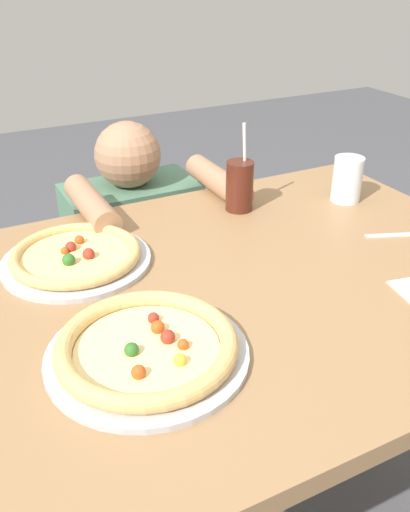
{
  "coord_description": "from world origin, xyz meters",
  "views": [
    {
      "loc": [
        -0.54,
        -0.85,
        1.36
      ],
      "look_at": [
        -0.07,
        0.07,
        0.78
      ],
      "focal_mm": 38.75,
      "sensor_mm": 36.0,
      "label": 1
    }
  ],
  "objects_px": {
    "drink_cup_colored": "(240,186)",
    "diner_seated": "(137,274)",
    "pizza_near": "(147,348)",
    "water_cup_clear": "(347,179)",
    "pizza_far": "(76,257)"
  },
  "relations": [
    {
      "from": "drink_cup_colored",
      "to": "pizza_far",
      "type": "bearing_deg",
      "value": -169.01
    },
    {
      "from": "pizza_near",
      "to": "water_cup_clear",
      "type": "xyz_separation_m",
      "value": [
        0.74,
        0.38,
        0.04
      ]
    },
    {
      "from": "drink_cup_colored",
      "to": "diner_seated",
      "type": "distance_m",
      "value": 0.57
    },
    {
      "from": "pizza_near",
      "to": "drink_cup_colored",
      "type": "bearing_deg",
      "value": 45.96
    },
    {
      "from": "pizza_far",
      "to": "drink_cup_colored",
      "type": "distance_m",
      "value": 0.48
    },
    {
      "from": "water_cup_clear",
      "to": "pizza_near",
      "type": "bearing_deg",
      "value": -152.7
    },
    {
      "from": "pizza_near",
      "to": "water_cup_clear",
      "type": "relative_size",
      "value": 2.82
    },
    {
      "from": "pizza_far",
      "to": "water_cup_clear",
      "type": "distance_m",
      "value": 0.76
    },
    {
      "from": "drink_cup_colored",
      "to": "diner_seated",
      "type": "bearing_deg",
      "value": 116.87
    },
    {
      "from": "pizza_far",
      "to": "diner_seated",
      "type": "distance_m",
      "value": 0.64
    },
    {
      "from": "pizza_far",
      "to": "water_cup_clear",
      "type": "height_order",
      "value": "water_cup_clear"
    },
    {
      "from": "pizza_far",
      "to": "drink_cup_colored",
      "type": "bearing_deg",
      "value": 10.99
    },
    {
      "from": "diner_seated",
      "to": "pizza_far",
      "type": "bearing_deg",
      "value": -123.03
    },
    {
      "from": "pizza_near",
      "to": "water_cup_clear",
      "type": "bearing_deg",
      "value": 27.3
    },
    {
      "from": "pizza_far",
      "to": "drink_cup_colored",
      "type": "relative_size",
      "value": 1.41
    }
  ]
}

